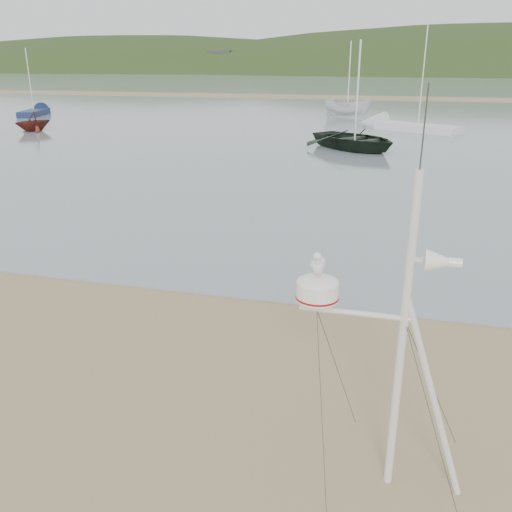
% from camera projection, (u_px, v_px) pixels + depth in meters
% --- Properties ---
extents(ground, '(560.00, 560.00, 0.00)m').
position_uv_depth(ground, '(81.00, 394.00, 8.32)').
color(ground, '#8C7550').
rests_on(ground, ground).
extents(water, '(560.00, 256.00, 0.04)m').
position_uv_depth(water, '(386.00, 81.00, 128.29)').
color(water, gray).
rests_on(water, ground).
extents(sandbar, '(560.00, 7.00, 0.07)m').
position_uv_depth(sandbar, '(370.00, 98.00, 71.92)').
color(sandbar, '#8C7550').
rests_on(sandbar, water).
extents(hill_ridge, '(620.00, 180.00, 80.00)m').
position_uv_depth(hill_ridge, '(437.00, 122.00, 224.22)').
color(hill_ridge, '#203214').
rests_on(hill_ridge, ground).
extents(far_cottages, '(294.40, 6.30, 8.00)m').
position_uv_depth(far_cottages, '(403.00, 62.00, 184.39)').
color(far_cottages, silver).
rests_on(far_cottages, ground).
extents(mast_rig, '(2.06, 2.20, 4.64)m').
position_uv_depth(mast_rig, '(390.00, 404.00, 6.19)').
color(mast_rig, silver).
rests_on(mast_rig, ground).
extents(boat_dark, '(3.44, 3.78, 5.56)m').
position_uv_depth(boat_dark, '(357.00, 99.00, 29.66)').
color(boat_dark, black).
rests_on(boat_dark, water).
extents(boat_red, '(2.60, 2.19, 2.58)m').
position_uv_depth(boat_red, '(31.00, 112.00, 38.09)').
color(boat_red, '#5A1C14').
rests_on(boat_red, water).
extents(boat_white, '(1.82, 1.79, 4.20)m').
position_uv_depth(boat_white, '(348.00, 92.00, 47.21)').
color(boat_white, silver).
rests_on(boat_white, water).
extents(sailboat_blue_near, '(3.40, 6.45, 6.27)m').
position_uv_depth(sailboat_blue_near, '(40.00, 111.00, 50.57)').
color(sailboat_blue_near, '#142246').
rests_on(sailboat_blue_near, ground).
extents(sailboat_white_near, '(7.83, 5.44, 7.79)m').
position_uv_depth(sailboat_white_near, '(390.00, 125.00, 39.72)').
color(sailboat_white_near, silver).
rests_on(sailboat_white_near, ground).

